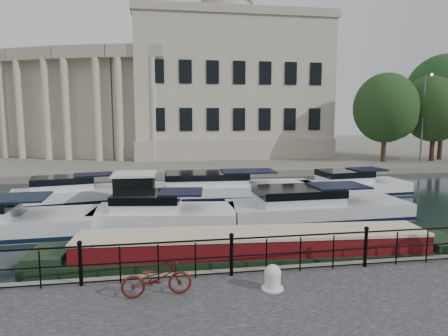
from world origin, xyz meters
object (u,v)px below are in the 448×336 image
(bicycle, at_px, (157,278))
(harbour_hut, at_px, (135,196))
(mooring_bollard, at_px, (273,278))
(narrowboat, at_px, (254,256))

(bicycle, relative_size, harbour_hut, 0.58)
(mooring_bollard, height_order, narrowboat, same)
(bicycle, bearing_deg, mooring_bollard, -95.48)
(narrowboat, bearing_deg, bicycle, -134.36)
(mooring_bollard, bearing_deg, bicycle, 178.08)
(narrowboat, height_order, harbour_hut, harbour_hut)
(mooring_bollard, bearing_deg, harbour_hut, 110.37)
(mooring_bollard, bearing_deg, narrowboat, 85.71)
(bicycle, distance_m, harbour_hut, 10.74)
(bicycle, relative_size, narrowboat, 0.12)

